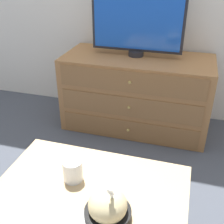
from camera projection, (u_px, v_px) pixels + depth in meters
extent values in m
plane|color=#474C56|center=(148.00, 110.00, 2.69)|extent=(12.00, 12.00, 0.00)
cube|color=#9E6B3D|center=(136.00, 93.00, 2.32)|extent=(1.17, 0.51, 0.61)
cube|color=brown|center=(128.00, 130.00, 2.20)|extent=(1.07, 0.01, 0.16)
sphere|color=tan|center=(128.00, 130.00, 2.19)|extent=(0.02, 0.02, 0.02)
cube|color=brown|center=(129.00, 107.00, 2.10)|extent=(1.07, 0.01, 0.16)
sphere|color=tan|center=(129.00, 107.00, 2.09)|extent=(0.02, 0.02, 0.02)
cube|color=brown|center=(130.00, 82.00, 2.00)|extent=(1.07, 0.01, 0.16)
sphere|color=tan|center=(130.00, 82.00, 1.99)|extent=(0.02, 0.02, 0.02)
cylinder|color=#232328|center=(136.00, 53.00, 2.19)|extent=(0.12, 0.12, 0.04)
cube|color=#232328|center=(138.00, 18.00, 2.06)|extent=(0.70, 0.04, 0.49)
cube|color=blue|center=(137.00, 19.00, 2.05)|extent=(0.66, 0.01, 0.45)
cube|color=tan|center=(87.00, 196.00, 1.23)|extent=(0.86, 0.63, 0.02)
cylinder|color=tan|center=(43.00, 172.00, 1.65)|extent=(0.04, 0.04, 0.37)
cylinder|color=tan|center=(178.00, 200.00, 1.46)|extent=(0.04, 0.04, 0.37)
cylinder|color=black|center=(108.00, 213.00, 1.11)|extent=(0.19, 0.19, 0.03)
ellipsoid|color=beige|center=(108.00, 205.00, 1.09)|extent=(0.15, 0.15, 0.13)
cube|color=white|center=(113.00, 201.00, 1.06)|extent=(0.02, 0.06, 0.15)
cube|color=white|center=(110.00, 192.00, 1.00)|extent=(0.03, 0.02, 0.03)
cylinder|color=#9E6638|center=(73.00, 174.00, 1.29)|extent=(0.08, 0.08, 0.06)
cylinder|color=white|center=(73.00, 170.00, 1.28)|extent=(0.09, 0.09, 0.10)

